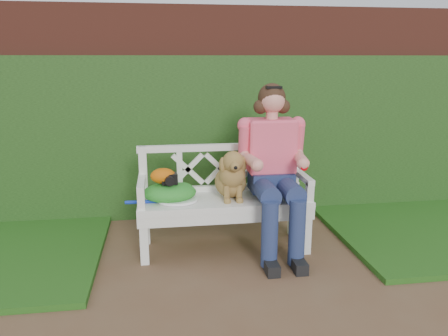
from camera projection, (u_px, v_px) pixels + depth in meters
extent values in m
plane|color=brown|center=(241.00, 290.00, 3.25)|extent=(60.00, 60.00, 0.00)
cube|color=brown|center=(210.00, 112.00, 4.80)|extent=(10.00, 0.30, 2.20)
cube|color=#316120|center=(213.00, 138.00, 4.65)|extent=(10.00, 0.18, 1.70)
cube|color=black|center=(169.00, 179.00, 3.71)|extent=(0.14, 0.11, 0.09)
ellipsoid|color=#C3590A|center=(163.00, 176.00, 3.71)|extent=(0.21, 0.16, 0.13)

